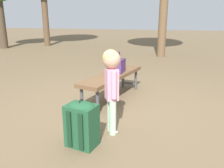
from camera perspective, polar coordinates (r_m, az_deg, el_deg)
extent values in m
plane|color=brown|center=(3.55, -0.20, -6.89)|extent=(40.00, 40.00, 0.00)
cube|color=brown|center=(3.97, 0.07, 2.09)|extent=(1.65, 0.84, 0.06)
cylinder|color=#47474C|center=(3.40, -3.57, -4.50)|extent=(0.05, 0.05, 0.39)
cylinder|color=#47474C|center=(3.54, -7.41, -3.68)|extent=(0.05, 0.05, 0.39)
cylinder|color=#47474C|center=(4.58, 5.84, 1.07)|extent=(0.05, 0.05, 0.39)
cylinder|color=#47474C|center=(4.69, 2.69, 1.52)|extent=(0.05, 0.05, 0.39)
cylinder|color=#47474C|center=(3.50, -5.49, -5.53)|extent=(0.12, 0.28, 0.04)
cylinder|color=#47474C|center=(4.66, 4.22, 0.17)|extent=(0.12, 0.28, 0.04)
cube|color=#4C2D66|center=(4.04, 1.56, 4.39)|extent=(0.34, 0.21, 0.22)
cube|color=#39224C|center=(4.02, 1.57, 5.85)|extent=(0.30, 0.21, 0.02)
torus|color=#4C2D66|center=(4.01, 1.58, 6.63)|extent=(0.20, 0.03, 0.20)
cylinder|color=#B2D8B2|center=(2.94, -0.36, -7.41)|extent=(0.08, 0.08, 0.44)
cylinder|color=#B2D8B2|center=(2.85, 0.18, -8.24)|extent=(0.08, 0.08, 0.44)
ellipsoid|color=white|center=(3.03, 0.02, -10.83)|extent=(0.09, 0.10, 0.04)
ellipsoid|color=white|center=(2.94, 0.56, -11.73)|extent=(0.09, 0.10, 0.04)
cube|color=pink|center=(2.75, -0.10, -0.04)|extent=(0.21, 0.19, 0.38)
cylinder|color=pink|center=(2.84, -0.66, 0.94)|extent=(0.06, 0.06, 0.32)
cylinder|color=pink|center=(2.64, 0.51, -0.30)|extent=(0.06, 0.06, 0.32)
sphere|color=tan|center=(2.68, -0.10, 5.99)|extent=(0.21, 0.21, 0.21)
sphere|color=tan|center=(2.67, -0.32, 6.42)|extent=(0.19, 0.19, 0.19)
cube|color=#1E4C2D|center=(2.63, -7.39, -10.06)|extent=(0.31, 0.38, 0.48)
ellipsoid|color=#1E4C2D|center=(2.54, -7.59, -5.43)|extent=(0.30, 0.36, 0.11)
cube|color=#13311D|center=(2.77, -5.75, -10.29)|extent=(0.09, 0.23, 0.22)
cube|color=#13311D|center=(2.58, -10.42, -10.83)|extent=(0.03, 0.06, 0.41)
cube|color=#13311D|center=(2.50, -7.65, -11.61)|extent=(0.03, 0.06, 0.41)
torus|color=black|center=(2.52, -7.62, -4.51)|extent=(0.08, 0.03, 0.08)
cylinder|color=brown|center=(8.29, 12.60, 18.88)|extent=(0.28, 0.28, 3.59)
cylinder|color=brown|center=(11.47, -16.09, 16.54)|extent=(0.27, 0.27, 3.04)
cylinder|color=#473828|center=(11.27, -25.51, 13.73)|extent=(0.33, 0.33, 2.30)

